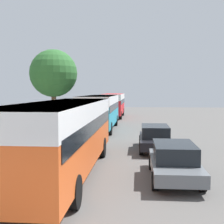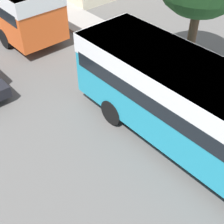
# 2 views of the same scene
# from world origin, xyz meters

# --- Properties ---
(bus_following) EXTENTS (2.63, 10.29, 2.97)m
(bus_following) POSITION_xyz_m (-2.02, 23.13, 1.93)
(bus_following) COLOR teal
(bus_following) RESTS_ON ground_plane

